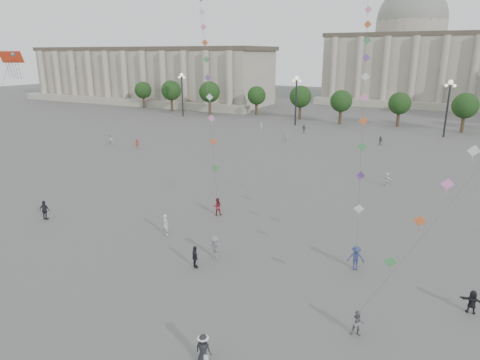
% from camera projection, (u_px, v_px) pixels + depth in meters
% --- Properties ---
extents(ground, '(360.00, 360.00, 0.00)m').
position_uv_depth(ground, '(142.00, 293.00, 28.65)').
color(ground, '#4E4C4A').
rests_on(ground, ground).
extents(hall_west, '(84.00, 26.22, 17.20)m').
position_uv_depth(hall_west, '(148.00, 75.00, 139.17)').
color(hall_west, '#9D9384').
rests_on(hall_west, ground).
extents(hall_central, '(48.30, 34.30, 35.50)m').
position_uv_depth(hall_central, '(407.00, 57.00, 134.58)').
color(hall_central, '#9D9384').
rests_on(hall_central, ground).
extents(tree_row, '(137.12, 5.12, 8.00)m').
position_uv_depth(tree_row, '(373.00, 100.00, 93.51)').
color(tree_row, '#34281A').
rests_on(tree_row, ground).
extents(lamp_post_far_west, '(2.00, 0.90, 10.65)m').
position_uv_depth(lamp_post_far_west, '(182.00, 87.00, 105.94)').
color(lamp_post_far_west, '#262628').
rests_on(lamp_post_far_west, ground).
extents(lamp_post_mid_west, '(2.00, 0.90, 10.65)m').
position_uv_depth(lamp_post_mid_west, '(296.00, 91.00, 92.74)').
color(lamp_post_mid_west, '#262628').
rests_on(lamp_post_mid_west, ground).
extents(lamp_post_mid_east, '(2.00, 0.90, 10.65)m').
position_uv_depth(lamp_post_mid_east, '(449.00, 98.00, 79.54)').
color(lamp_post_mid_east, '#262628').
rests_on(lamp_post_mid_east, ground).
extents(person_crowd_0, '(1.05, 0.57, 1.70)m').
position_uv_depth(person_crowd_0, '(304.00, 129.00, 85.26)').
color(person_crowd_0, '#355378').
rests_on(person_crowd_0, ground).
extents(person_crowd_1, '(0.95, 1.04, 1.73)m').
position_uv_depth(person_crowd_1, '(111.00, 139.00, 74.85)').
color(person_crowd_1, beige).
rests_on(person_crowd_1, ground).
extents(person_crowd_2, '(1.16, 1.19, 1.64)m').
position_uv_depth(person_crowd_2, '(137.00, 144.00, 71.53)').
color(person_crowd_2, maroon).
rests_on(person_crowd_2, ground).
extents(person_crowd_3, '(1.42, 0.46, 1.52)m').
position_uv_depth(person_crowd_3, '(472.00, 302.00, 26.23)').
color(person_crowd_3, black).
rests_on(person_crowd_3, ground).
extents(person_crowd_4, '(1.44, 0.89, 1.48)m').
position_uv_depth(person_crowd_4, '(286.00, 138.00, 76.53)').
color(person_crowd_4, beige).
rests_on(person_crowd_4, ground).
extents(person_crowd_6, '(1.27, 0.79, 1.90)m').
position_uv_depth(person_crowd_6, '(215.00, 247.00, 33.11)').
color(person_crowd_6, slate).
rests_on(person_crowd_6, ground).
extents(person_crowd_7, '(1.40, 1.28, 1.56)m').
position_uv_depth(person_crowd_7, '(387.00, 179.00, 51.68)').
color(person_crowd_7, silver).
rests_on(person_crowd_7, ground).
extents(person_crowd_10, '(0.59, 0.73, 1.73)m').
position_uv_depth(person_crowd_10, '(261.00, 127.00, 87.47)').
color(person_crowd_10, beige).
rests_on(person_crowd_10, ground).
extents(person_crowd_12, '(1.26, 1.44, 1.57)m').
position_uv_depth(person_crowd_12, '(380.00, 140.00, 74.31)').
color(person_crowd_12, slate).
rests_on(person_crowd_12, ground).
extents(person_crowd_13, '(0.82, 0.70, 1.92)m').
position_uv_depth(person_crowd_13, '(166.00, 225.00, 37.51)').
color(person_crowd_13, beige).
rests_on(person_crowd_13, ground).
extents(tourist_1, '(1.06, 0.98, 1.74)m').
position_uv_depth(tourist_1, '(195.00, 257.00, 31.74)').
color(tourist_1, black).
rests_on(tourist_1, ground).
extents(tourist_4, '(1.18, 0.66, 1.91)m').
position_uv_depth(tourist_4, '(45.00, 210.00, 40.95)').
color(tourist_4, '#222228').
rests_on(tourist_4, ground).
extents(kite_flyer_0, '(1.09, 1.03, 1.78)m').
position_uv_depth(kite_flyer_0, '(217.00, 206.00, 42.11)').
color(kite_flyer_0, maroon).
rests_on(kite_flyer_0, ground).
extents(kite_flyer_1, '(1.36, 0.99, 1.88)m').
position_uv_depth(kite_flyer_1, '(356.00, 258.00, 31.43)').
color(kite_flyer_1, navy).
rests_on(kite_flyer_1, ground).
extents(kite_flyer_2, '(0.90, 0.79, 1.56)m').
position_uv_depth(kite_flyer_2, '(358.00, 323.00, 24.10)').
color(kite_flyer_2, slate).
rests_on(kite_flyer_2, ground).
extents(hat_person, '(0.90, 0.64, 1.73)m').
position_uv_depth(hat_person, '(203.00, 349.00, 21.83)').
color(hat_person, black).
rests_on(hat_person, ground).
extents(dragon_kite, '(4.16, 6.45, 18.84)m').
position_uv_depth(dragon_kite, '(12.00, 66.00, 38.53)').
color(dragon_kite, red).
rests_on(dragon_kite, ground).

